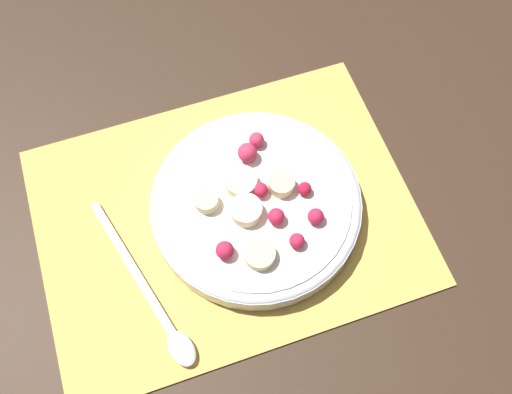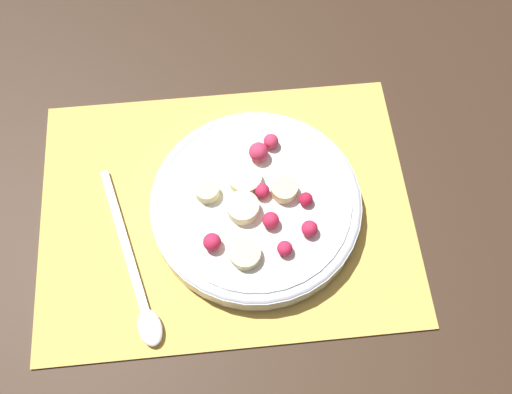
{
  "view_description": "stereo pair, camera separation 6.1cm",
  "coord_description": "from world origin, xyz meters",
  "views": [
    {
      "loc": [
        0.05,
        0.26,
        0.59
      ],
      "look_at": [
        -0.03,
        0.01,
        0.04
      ],
      "focal_mm": 40.0,
      "sensor_mm": 36.0,
      "label": 1
    },
    {
      "loc": [
        -0.01,
        0.27,
        0.59
      ],
      "look_at": [
        -0.03,
        0.01,
        0.04
      ],
      "focal_mm": 40.0,
      "sensor_mm": 36.0,
      "label": 2
    }
  ],
  "objects": [
    {
      "name": "ground_plane",
      "position": [
        0.0,
        0.0,
        0.0
      ],
      "size": [
        3.0,
        3.0,
        0.0
      ],
      "primitive_type": "plane",
      "color": "#382619"
    },
    {
      "name": "placemat",
      "position": [
        0.0,
        0.0,
        0.0
      ],
      "size": [
        0.42,
        0.31,
        0.01
      ],
      "color": "#E0B251",
      "rests_on": "ground_plane"
    },
    {
      "name": "fruit_bowl",
      "position": [
        -0.03,
        0.01,
        0.02
      ],
      "size": [
        0.23,
        0.23,
        0.05
      ],
      "color": "silver",
      "rests_on": "placemat"
    },
    {
      "name": "spoon",
      "position": [
        0.1,
        0.08,
        0.01
      ],
      "size": [
        0.07,
        0.21,
        0.01
      ],
      "rotation": [
        0.0,
        0.0,
        1.83
      ],
      "color": "silver",
      "rests_on": "placemat"
    }
  ]
}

